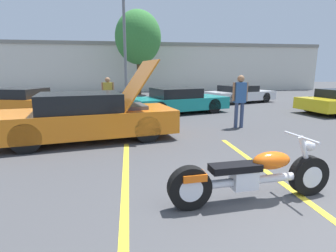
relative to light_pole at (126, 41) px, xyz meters
The scene contains 12 objects.
parking_stripe_foreground 13.87m from the light_pole, 90.05° to the right, with size 0.12×5.14×0.01m, color yellow.
parking_stripe_middle 14.11m from the light_pole, 78.87° to the right, with size 0.12×5.14×0.01m, color yellow.
far_building 9.30m from the light_pole, 73.55° to the left, with size 32.00×4.20×4.40m.
light_pole is the anchor object (origin of this frame).
tree_background 3.96m from the light_pole, 76.58° to the left, with size 3.54×3.54×6.44m.
motorcycle 14.63m from the light_pole, 82.65° to the right, with size 2.52×0.70×0.94m.
show_car_hood_open 10.64m from the light_pole, 95.76° to the right, with size 4.93×2.73×2.17m.
parked_car_left_row 7.64m from the light_pole, 129.97° to the right, with size 4.48×3.02×1.14m.
parked_car_mid_right_row 7.79m from the light_pole, 20.05° to the right, with size 4.54×3.07×1.02m.
parked_car_mid_left_row 7.01m from the light_pole, 68.55° to the right, with size 4.62×3.01×1.12m.
spectator_near_motorcycle 10.34m from the light_pole, 68.26° to the right, with size 0.52×0.23×1.74m.
spectator_by_show_car 6.74m from the light_pole, 97.34° to the right, with size 0.52×0.21×1.61m.
Camera 1 is at (-2.51, -2.22, 1.87)m, focal length 28.00 mm.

